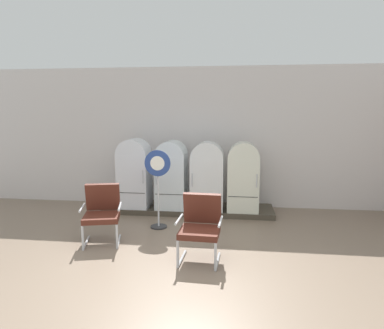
# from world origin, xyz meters

# --- Properties ---
(ground) EXTENTS (12.00, 10.00, 0.05)m
(ground) POSITION_xyz_m (0.00, 0.00, -0.03)
(ground) COLOR #7E6A58
(back_wall) EXTENTS (11.76, 0.12, 3.26)m
(back_wall) POSITION_xyz_m (0.00, 3.66, 1.64)
(back_wall) COLOR silver
(back_wall) RESTS_ON ground
(display_plinth) EXTENTS (3.77, 0.95, 0.11)m
(display_plinth) POSITION_xyz_m (0.00, 3.02, 0.06)
(display_plinth) COLOR #443C30
(display_plinth) RESTS_ON ground
(refrigerator_0) EXTENTS (0.67, 0.61, 1.53)m
(refrigerator_0) POSITION_xyz_m (-1.20, 2.88, 0.92)
(refrigerator_0) COLOR white
(refrigerator_0) RESTS_ON display_plinth
(refrigerator_1) EXTENTS (0.65, 0.70, 1.49)m
(refrigerator_1) POSITION_xyz_m (-0.36, 2.92, 0.90)
(refrigerator_1) COLOR white
(refrigerator_1) RESTS_ON display_plinth
(refrigerator_2) EXTENTS (0.70, 0.61, 1.48)m
(refrigerator_2) POSITION_xyz_m (0.43, 2.88, 0.89)
(refrigerator_2) COLOR white
(refrigerator_2) RESTS_ON display_plinth
(refrigerator_3) EXTENTS (0.66, 0.61, 1.48)m
(refrigerator_3) POSITION_xyz_m (1.20, 2.88, 0.89)
(refrigerator_3) COLOR silver
(refrigerator_3) RESTS_ON display_plinth
(armchair_left) EXTENTS (0.76, 0.80, 0.99)m
(armchair_left) POSITION_xyz_m (-1.23, 1.03, 0.55)
(armchair_left) COLOR silver
(armchair_left) RESTS_ON ground
(armchair_right) EXTENTS (0.68, 0.70, 0.99)m
(armchair_right) POSITION_xyz_m (0.52, 0.52, 0.55)
(armchair_right) COLOR silver
(armchair_right) RESTS_ON ground
(sign_stand) EXTENTS (0.50, 0.32, 1.52)m
(sign_stand) POSITION_xyz_m (-0.43, 1.84, 0.78)
(sign_stand) COLOR #2D2D30
(sign_stand) RESTS_ON ground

